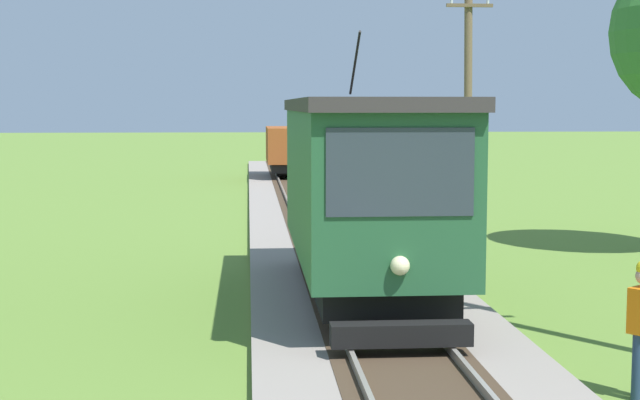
{
  "coord_description": "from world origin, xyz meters",
  "views": [
    {
      "loc": [
        -2.13,
        0.87,
        3.7
      ],
      "look_at": [
        -0.74,
        18.73,
        1.87
      ],
      "focal_mm": 52.14,
      "sensor_mm": 36.0,
      "label": 1
    }
  ],
  "objects_px": {
    "freight_car": "(291,149)",
    "gravel_pile": "(370,170)",
    "red_tram": "(365,188)",
    "utility_pole_mid": "(468,99)"
  },
  "relations": [
    {
      "from": "red_tram",
      "to": "gravel_pile",
      "type": "distance_m",
      "value": 30.35
    },
    {
      "from": "red_tram",
      "to": "gravel_pile",
      "type": "relative_size",
      "value": 3.32
    },
    {
      "from": "red_tram",
      "to": "utility_pole_mid",
      "type": "height_order",
      "value": "utility_pole_mid"
    },
    {
      "from": "freight_car",
      "to": "gravel_pile",
      "type": "bearing_deg",
      "value": 12.4
    },
    {
      "from": "gravel_pile",
      "to": "red_tram",
      "type": "bearing_deg",
      "value": -97.7
    },
    {
      "from": "red_tram",
      "to": "utility_pole_mid",
      "type": "distance_m",
      "value": 11.8
    },
    {
      "from": "freight_car",
      "to": "red_tram",
      "type": "bearing_deg",
      "value": -89.99
    },
    {
      "from": "freight_car",
      "to": "utility_pole_mid",
      "type": "height_order",
      "value": "utility_pole_mid"
    },
    {
      "from": "freight_car",
      "to": "gravel_pile",
      "type": "xyz_separation_m",
      "value": [
        4.06,
        0.89,
        -1.13
      ]
    },
    {
      "from": "red_tram",
      "to": "freight_car",
      "type": "relative_size",
      "value": 1.64
    }
  ]
}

